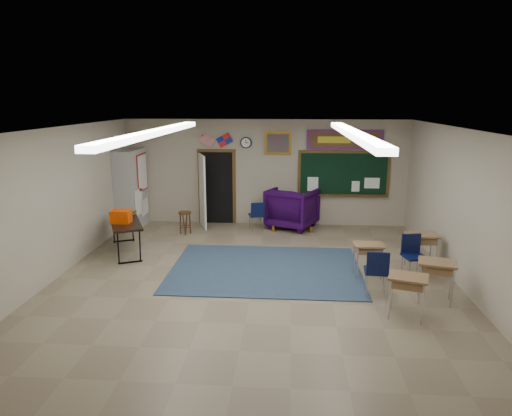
# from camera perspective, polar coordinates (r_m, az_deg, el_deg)

# --- Properties ---
(floor) EXTENTS (9.00, 9.00, 0.00)m
(floor) POSITION_cam_1_polar(r_m,az_deg,el_deg) (9.10, -0.38, -9.44)
(floor) COLOR #83755A
(floor) RESTS_ON ground
(back_wall) EXTENTS (8.00, 0.04, 3.00)m
(back_wall) POSITION_cam_1_polar(r_m,az_deg,el_deg) (13.03, 1.18, 4.44)
(back_wall) COLOR #AFA58D
(back_wall) RESTS_ON floor
(front_wall) EXTENTS (8.00, 0.04, 3.00)m
(front_wall) POSITION_cam_1_polar(r_m,az_deg,el_deg) (4.41, -5.18, -14.09)
(front_wall) COLOR #AFA58D
(front_wall) RESTS_ON floor
(left_wall) EXTENTS (0.04, 9.00, 3.00)m
(left_wall) POSITION_cam_1_polar(r_m,az_deg,el_deg) (9.78, -24.44, 0.20)
(left_wall) COLOR #AFA58D
(left_wall) RESTS_ON floor
(right_wall) EXTENTS (0.04, 9.00, 3.00)m
(right_wall) POSITION_cam_1_polar(r_m,az_deg,el_deg) (9.22, 25.23, -0.62)
(right_wall) COLOR #AFA58D
(right_wall) RESTS_ON floor
(ceiling) EXTENTS (8.00, 9.00, 0.04)m
(ceiling) POSITION_cam_1_polar(r_m,az_deg,el_deg) (8.40, -0.41, 9.78)
(ceiling) COLOR beige
(ceiling) RESTS_ON back_wall
(area_rug) EXTENTS (4.00, 3.00, 0.02)m
(area_rug) POSITION_cam_1_polar(r_m,az_deg,el_deg) (9.82, 1.17, -7.61)
(area_rug) COLOR #2D4056
(area_rug) RESTS_ON floor
(fluorescent_strips) EXTENTS (3.86, 6.00, 0.10)m
(fluorescent_strips) POSITION_cam_1_polar(r_m,az_deg,el_deg) (8.40, -0.41, 9.37)
(fluorescent_strips) COLOR white
(fluorescent_strips) RESTS_ON ceiling
(doorway) EXTENTS (1.10, 0.89, 2.16)m
(doorway) POSITION_cam_1_polar(r_m,az_deg,el_deg) (13.13, -5.43, 2.48)
(doorway) COLOR black
(doorway) RESTS_ON back_wall
(chalkboard) EXTENTS (2.55, 0.14, 1.30)m
(chalkboard) POSITION_cam_1_polar(r_m,az_deg,el_deg) (13.07, 10.87, 4.07)
(chalkboard) COLOR #563B18
(chalkboard) RESTS_ON back_wall
(bulletin_board) EXTENTS (2.10, 0.05, 0.55)m
(bulletin_board) POSITION_cam_1_polar(r_m,az_deg,el_deg) (12.96, 11.06, 8.37)
(bulletin_board) COLOR red
(bulletin_board) RESTS_ON back_wall
(framed_art_print) EXTENTS (0.75, 0.05, 0.65)m
(framed_art_print) POSITION_cam_1_polar(r_m,az_deg,el_deg) (12.88, 2.76, 8.13)
(framed_art_print) COLOR #9D701E
(framed_art_print) RESTS_ON back_wall
(wall_clock) EXTENTS (0.32, 0.05, 0.32)m
(wall_clock) POSITION_cam_1_polar(r_m,az_deg,el_deg) (12.93, -1.27, 8.16)
(wall_clock) COLOR black
(wall_clock) RESTS_ON back_wall
(wall_flags) EXTENTS (1.16, 0.06, 0.70)m
(wall_flags) POSITION_cam_1_polar(r_m,az_deg,el_deg) (13.00, -5.06, 8.72)
(wall_flags) COLOR red
(wall_flags) RESTS_ON back_wall
(storage_cabinet) EXTENTS (0.59, 1.25, 2.20)m
(storage_cabinet) POSITION_cam_1_polar(r_m,az_deg,el_deg) (13.19, -15.32, 2.30)
(storage_cabinet) COLOR #A3A39E
(storage_cabinet) RESTS_ON floor
(wingback_armchair) EXTENTS (1.62, 1.63, 1.13)m
(wingback_armchair) POSITION_cam_1_polar(r_m,az_deg,el_deg) (12.85, 4.55, 0.02)
(wingback_armchair) COLOR #200534
(wingback_armchair) RESTS_ON floor
(student_chair_reading) EXTENTS (0.51, 0.51, 0.82)m
(student_chair_reading) POSITION_cam_1_polar(r_m,az_deg,el_deg) (12.56, 0.05, -0.98)
(student_chair_reading) COLOR #080F33
(student_chair_reading) RESTS_ON floor
(student_chair_desk_a) EXTENTS (0.48, 0.48, 0.89)m
(student_chair_desk_a) POSITION_cam_1_polar(r_m,az_deg,el_deg) (8.74, 14.79, -7.75)
(student_chair_desk_a) COLOR #080F33
(student_chair_desk_a) RESTS_ON floor
(student_chair_desk_b) EXTENTS (0.53, 0.53, 0.89)m
(student_chair_desk_b) POSITION_cam_1_polar(r_m,az_deg,el_deg) (9.72, 19.19, -5.89)
(student_chair_desk_b) COLOR #080F33
(student_chair_desk_b) RESTS_ON floor
(student_desk_front_left) EXTENTS (0.61, 0.47, 0.70)m
(student_desk_front_left) POSITION_cam_1_polar(r_m,az_deg,el_deg) (9.57, 13.79, -6.14)
(student_desk_front_left) COLOR olive
(student_desk_front_left) RESTS_ON floor
(student_desk_front_right) EXTENTS (0.65, 0.50, 0.77)m
(student_desk_front_right) POSITION_cam_1_polar(r_m,az_deg,el_deg) (10.35, 19.93, -4.86)
(student_desk_front_right) COLOR olive
(student_desk_front_right) RESTS_ON floor
(student_desk_back_left) EXTENTS (0.72, 0.62, 0.73)m
(student_desk_back_left) POSITION_cam_1_polar(r_m,az_deg,el_deg) (8.02, 18.35, -10.21)
(student_desk_back_left) COLOR olive
(student_desk_back_left) RESTS_ON floor
(student_desk_back_right) EXTENTS (0.73, 0.62, 0.76)m
(student_desk_back_right) POSITION_cam_1_polar(r_m,az_deg,el_deg) (8.79, 21.56, -8.29)
(student_desk_back_right) COLOR olive
(student_desk_back_right) RESTS_ON floor
(folding_table) EXTENTS (1.36, 1.99, 1.08)m
(folding_table) POSITION_cam_1_polar(r_m,az_deg,el_deg) (11.22, -15.99, -3.18)
(folding_table) COLOR black
(folding_table) RESTS_ON floor
(wooden_stool) EXTENTS (0.34, 0.34, 0.60)m
(wooden_stool) POSITION_cam_1_polar(r_m,az_deg,el_deg) (12.40, -8.85, -1.80)
(wooden_stool) COLOR #462A15
(wooden_stool) RESTS_ON floor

